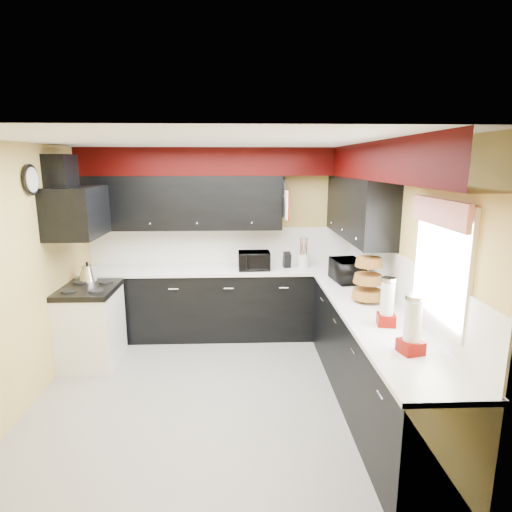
{
  "coord_description": "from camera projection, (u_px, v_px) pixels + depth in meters",
  "views": [
    {
      "loc": [
        0.24,
        -4.02,
        2.31
      ],
      "look_at": [
        0.43,
        0.71,
        1.28
      ],
      "focal_mm": 30.0,
      "sensor_mm": 36.0,
      "label": 1
    }
  ],
  "objects": [
    {
      "name": "soffit_right",
      "position": [
        394.0,
        161.0,
        3.8
      ],
      "size": [
        0.36,
        3.24,
        0.35
      ],
      "primitive_type": "cube",
      "color": "black",
      "rests_on": "wall_right"
    },
    {
      "name": "upper_back",
      "position": [
        183.0,
        203.0,
        5.59
      ],
      "size": [
        2.6,
        0.35,
        0.7
      ],
      "primitive_type": "cube",
      "color": "black",
      "rests_on": "wall_back"
    },
    {
      "name": "pan_mid",
      "position": [
        284.0,
        208.0,
        5.45
      ],
      "size": [
        0.03,
        0.28,
        0.46
      ],
      "primitive_type": null,
      "color": "black",
      "rests_on": "upper_back"
    },
    {
      "name": "splash_back",
      "position": [
        222.0,
        246.0,
        5.9
      ],
      "size": [
        3.6,
        0.02,
        0.5
      ],
      "primitive_type": "cube",
      "color": "white",
      "rests_on": "counter_back"
    },
    {
      "name": "ceiling",
      "position": [
        212.0,
        141.0,
        3.88
      ],
      "size": [
        3.6,
        3.6,
        0.06
      ],
      "primitive_type": "cube",
      "color": "white",
      "rests_on": "wall_back"
    },
    {
      "name": "clock",
      "position": [
        31.0,
        180.0,
        4.13
      ],
      "size": [
        0.03,
        0.3,
        0.3
      ],
      "primitive_type": null,
      "color": "black",
      "rests_on": "wall_left"
    },
    {
      "name": "kettle",
      "position": [
        88.0,
        273.0,
        5.13
      ],
      "size": [
        0.25,
        0.25,
        0.19
      ],
      "primitive_type": null,
      "rotation": [
        0.0,
        0.0,
        -0.21
      ],
      "color": "silver",
      "rests_on": "cooktop"
    },
    {
      "name": "valance",
      "position": [
        439.0,
        212.0,
        3.18
      ],
      "size": [
        0.04,
        0.88,
        0.2
      ],
      "primitive_type": "cube",
      "color": "red",
      "rests_on": "wall_right"
    },
    {
      "name": "pan_top",
      "position": [
        284.0,
        187.0,
        5.53
      ],
      "size": [
        0.03,
        0.22,
        0.4
      ],
      "primitive_type": null,
      "color": "black",
      "rests_on": "upper_back"
    },
    {
      "name": "window",
      "position": [
        441.0,
        264.0,
        3.27
      ],
      "size": [
        0.03,
        0.86,
        0.96
      ],
      "primitive_type": null,
      "color": "white",
      "rests_on": "wall_right"
    },
    {
      "name": "pan_low",
      "position": [
        282.0,
        208.0,
        5.71
      ],
      "size": [
        0.03,
        0.24,
        0.42
      ],
      "primitive_type": null,
      "color": "black",
      "rests_on": "upper_back"
    },
    {
      "name": "cab_right",
      "position": [
        372.0,
        362.0,
        4.08
      ],
      "size": [
        0.6,
        3.0,
        0.9
      ],
      "primitive_type": "cube",
      "color": "black",
      "rests_on": "ground"
    },
    {
      "name": "dispenser_a",
      "position": [
        387.0,
        303.0,
        3.64
      ],
      "size": [
        0.17,
        0.17,
        0.4
      ],
      "primitive_type": null,
      "rotation": [
        0.0,
        0.0,
        -0.17
      ],
      "color": "#5B040A",
      "rests_on": "counter_right"
    },
    {
      "name": "utensil_crock",
      "position": [
        303.0,
        261.0,
        5.74
      ],
      "size": [
        0.2,
        0.2,
        0.17
      ],
      "primitive_type": "cylinder",
      "rotation": [
        0.0,
        0.0,
        -0.31
      ],
      "color": "silver",
      "rests_on": "counter_back"
    },
    {
      "name": "splash_right",
      "position": [
        396.0,
        279.0,
        4.23
      ],
      "size": [
        0.02,
        3.6,
        0.5
      ],
      "primitive_type": "cube",
      "color": "white",
      "rests_on": "counter_right"
    },
    {
      "name": "toaster_oven",
      "position": [
        254.0,
        261.0,
        5.59
      ],
      "size": [
        0.42,
        0.35,
        0.24
      ],
      "primitive_type": "imported",
      "rotation": [
        0.0,
        0.0,
        0.03
      ],
      "color": "black",
      "rests_on": "counter_back"
    },
    {
      "name": "wall_back",
      "position": [
        222.0,
        241.0,
        5.9
      ],
      "size": [
        3.6,
        0.06,
        2.5
      ],
      "primitive_type": "cube",
      "color": "#E0C666",
      "rests_on": "ground"
    },
    {
      "name": "upper_right",
      "position": [
        358.0,
        208.0,
        4.97
      ],
      "size": [
        0.35,
        1.8,
        0.7
      ],
      "primitive_type": "cube",
      "color": "black",
      "rests_on": "wall_right"
    },
    {
      "name": "dispenser_b",
      "position": [
        412.0,
        326.0,
        3.1
      ],
      "size": [
        0.19,
        0.19,
        0.43
      ],
      "primitive_type": null,
      "rotation": [
        0.0,
        0.0,
        0.24
      ],
      "color": "#660A00",
      "rests_on": "counter_right"
    },
    {
      "name": "microwave",
      "position": [
        347.0,
        271.0,
        5.03
      ],
      "size": [
        0.37,
        0.5,
        0.26
      ],
      "primitive_type": "imported",
      "rotation": [
        0.0,
        0.0,
        1.7
      ],
      "color": "black",
      "rests_on": "counter_right"
    },
    {
      "name": "wall_left",
      "position": [
        26.0,
        276.0,
        4.07
      ],
      "size": [
        0.06,
        3.6,
        2.5
      ],
      "primitive_type": "cube",
      "color": "#E0C666",
      "rests_on": "ground"
    },
    {
      "name": "hood_duct",
      "position": [
        61.0,
        173.0,
        4.61
      ],
      "size": [
        0.24,
        0.4,
        0.4
      ],
      "primitive_type": "cube",
      "color": "black",
      "rests_on": "wall_left"
    },
    {
      "name": "knife_block",
      "position": [
        287.0,
        260.0,
        5.7
      ],
      "size": [
        0.1,
        0.13,
        0.2
      ],
      "primitive_type": "cube",
      "rotation": [
        0.0,
        0.0,
        0.1
      ],
      "color": "black",
      "rests_on": "counter_back"
    },
    {
      "name": "ground",
      "position": [
        217.0,
        392.0,
        4.41
      ],
      "size": [
        3.6,
        3.6,
        0.0
      ],
      "primitive_type": "plane",
      "color": "gray",
      "rests_on": "ground"
    },
    {
      "name": "cab_back",
      "position": [
        222.0,
        303.0,
        5.78
      ],
      "size": [
        3.6,
        0.6,
        0.9
      ],
      "primitive_type": "cube",
      "color": "black",
      "rests_on": "ground"
    },
    {
      "name": "hood",
      "position": [
        77.0,
        212.0,
        4.7
      ],
      "size": [
        0.5,
        0.78,
        0.55
      ],
      "primitive_type": "cube",
      "color": "black",
      "rests_on": "wall_left"
    },
    {
      "name": "cut_board",
      "position": [
        286.0,
        205.0,
        5.33
      ],
      "size": [
        0.03,
        0.26,
        0.35
      ],
      "primitive_type": "cube",
      "color": "white",
      "rests_on": "upper_back"
    },
    {
      "name": "counter_right",
      "position": [
        375.0,
        315.0,
        3.98
      ],
      "size": [
        0.64,
        3.02,
        0.04
      ],
      "primitive_type": "cube",
      "color": "white",
      "rests_on": "cab_right"
    },
    {
      "name": "deco_plate",
      "position": [
        417.0,
        170.0,
        3.66
      ],
      "size": [
        0.03,
        0.24,
        0.24
      ],
      "primitive_type": null,
      "color": "white",
      "rests_on": "wall_right"
    },
    {
      "name": "soffit_back",
      "position": [
        220.0,
        162.0,
        5.49
      ],
      "size": [
        3.6,
        0.36,
        0.35
      ],
      "primitive_type": "cube",
      "color": "black",
      "rests_on": "wall_back"
    },
    {
      "name": "counter_back",
      "position": [
        222.0,
        270.0,
        5.68
      ],
      "size": [
        3.62,
        0.64,
        0.04
      ],
      "primitive_type": "cube",
      "color": "white",
      "rests_on": "cab_back"
    },
    {
      "name": "stove",
      "position": [
        91.0,
        327.0,
        4.99
      ],
      "size": [
        0.6,
        0.75,
        0.86
      ],
      "primitive_type": "cube",
      "color": "white",
      "rests_on": "ground"
    },
    {
      "name": "cooktop",
      "position": [
        88.0,
        290.0,
        4.89
      ],
      "size": [
        0.62,
        0.77,
        0.06
      ],
      "primitive_type": "cube",
      "color": "black",
      "rests_on": "stove"
    },
    {
      "name": "baskets",
      "position": [
        368.0,
        278.0,
        4.27
      ],
      "size": [
        0.27,
        0.27,
        0.5
      ],
      "primitive_type": null,
      "color": "brown",
      "rests_on": "upper_right"
    },
    {
      "name": "wall_right",
      "position": [
        398.0,
        273.0,
        4.21
      ],
      "size": [
        0.06,
        3.6,
        2.5
      ],
      "primitive_type": "cube",
      "color": "#E0C666",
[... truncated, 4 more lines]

